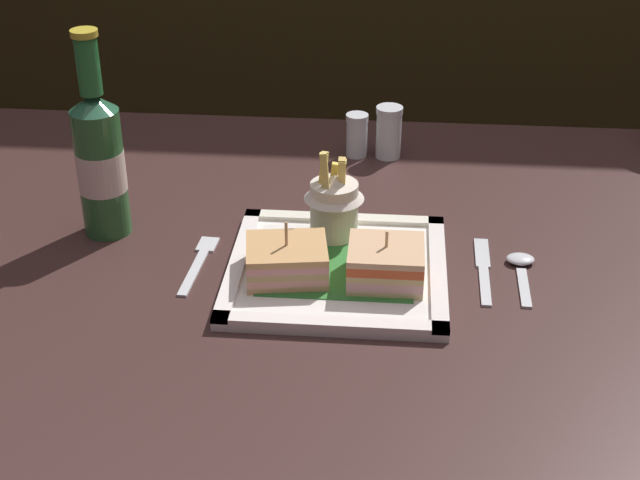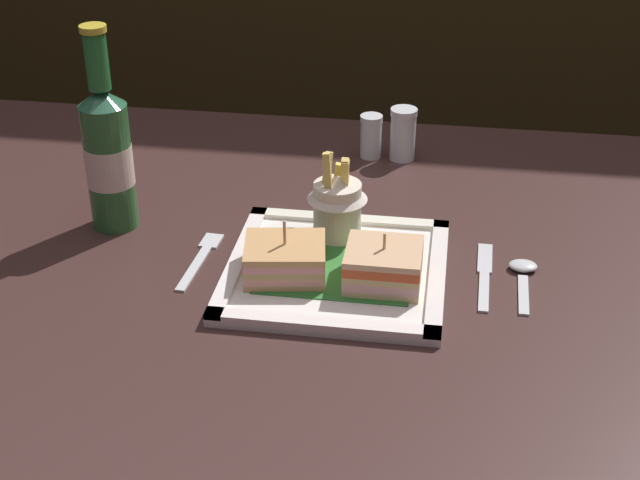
{
  "view_description": "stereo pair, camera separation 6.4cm",
  "coord_description": "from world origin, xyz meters",
  "px_view_note": "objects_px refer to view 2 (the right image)",
  "views": [
    {
      "loc": [
        0.11,
        -1.01,
        1.38
      ],
      "look_at": [
        0.02,
        -0.01,
        0.81
      ],
      "focal_mm": 52.64,
      "sensor_mm": 36.0,
      "label": 1
    },
    {
      "loc": [
        0.17,
        -1.0,
        1.38
      ],
      "look_at": [
        0.02,
        -0.01,
        0.81
      ],
      "focal_mm": 52.64,
      "sensor_mm": 36.0,
      "label": 2
    }
  ],
  "objects_px": {
    "fork": "(201,257)",
    "pepper_shaker": "(403,137)",
    "beer_bottle": "(108,154)",
    "knife": "(484,273)",
    "sandwich_half_right": "(383,266)",
    "dining_table": "(305,341)",
    "spoon": "(523,272)",
    "salt_shaker": "(371,139)",
    "square_plate": "(336,271)",
    "sandwich_half_left": "(285,259)",
    "fries_cup": "(337,200)"
  },
  "relations": [
    {
      "from": "beer_bottle",
      "to": "fork",
      "type": "relative_size",
      "value": 1.93
    },
    {
      "from": "fork",
      "to": "pepper_shaker",
      "type": "distance_m",
      "value": 0.41
    },
    {
      "from": "sandwich_half_left",
      "to": "square_plate",
      "type": "bearing_deg",
      "value": 22.02
    },
    {
      "from": "fries_cup",
      "to": "beer_bottle",
      "type": "height_order",
      "value": "beer_bottle"
    },
    {
      "from": "beer_bottle",
      "to": "fries_cup",
      "type": "bearing_deg",
      "value": -0.97
    },
    {
      "from": "square_plate",
      "to": "fries_cup",
      "type": "distance_m",
      "value": 0.1
    },
    {
      "from": "dining_table",
      "to": "spoon",
      "type": "height_order",
      "value": "spoon"
    },
    {
      "from": "salt_shaker",
      "to": "pepper_shaker",
      "type": "height_order",
      "value": "pepper_shaker"
    },
    {
      "from": "dining_table",
      "to": "beer_bottle",
      "type": "height_order",
      "value": "beer_bottle"
    },
    {
      "from": "square_plate",
      "to": "fork",
      "type": "height_order",
      "value": "square_plate"
    },
    {
      "from": "sandwich_half_left",
      "to": "beer_bottle",
      "type": "bearing_deg",
      "value": 156.6
    },
    {
      "from": "sandwich_half_right",
      "to": "fork",
      "type": "distance_m",
      "value": 0.24
    },
    {
      "from": "beer_bottle",
      "to": "knife",
      "type": "relative_size",
      "value": 1.74
    },
    {
      "from": "beer_bottle",
      "to": "knife",
      "type": "bearing_deg",
      "value": -6.47
    },
    {
      "from": "salt_shaker",
      "to": "dining_table",
      "type": "bearing_deg",
      "value": -98.71
    },
    {
      "from": "sandwich_half_right",
      "to": "fries_cup",
      "type": "height_order",
      "value": "fries_cup"
    },
    {
      "from": "knife",
      "to": "square_plate",
      "type": "bearing_deg",
      "value": -170.69
    },
    {
      "from": "dining_table",
      "to": "spoon",
      "type": "distance_m",
      "value": 0.3
    },
    {
      "from": "square_plate",
      "to": "spoon",
      "type": "height_order",
      "value": "square_plate"
    },
    {
      "from": "square_plate",
      "to": "salt_shaker",
      "type": "height_order",
      "value": "salt_shaker"
    },
    {
      "from": "sandwich_half_right",
      "to": "fork",
      "type": "xyz_separation_m",
      "value": [
        -0.23,
        0.04,
        -0.03
      ]
    },
    {
      "from": "beer_bottle",
      "to": "knife",
      "type": "xyz_separation_m",
      "value": [
        0.49,
        -0.06,
        -0.1
      ]
    },
    {
      "from": "salt_shaker",
      "to": "pepper_shaker",
      "type": "relative_size",
      "value": 0.83
    },
    {
      "from": "beer_bottle",
      "to": "sandwich_half_right",
      "type": "bearing_deg",
      "value": -16.42
    },
    {
      "from": "sandwich_half_left",
      "to": "fries_cup",
      "type": "distance_m",
      "value": 0.12
    },
    {
      "from": "beer_bottle",
      "to": "spoon",
      "type": "distance_m",
      "value": 0.55
    },
    {
      "from": "sandwich_half_right",
      "to": "salt_shaker",
      "type": "distance_m",
      "value": 0.38
    },
    {
      "from": "fries_cup",
      "to": "pepper_shaker",
      "type": "bearing_deg",
      "value": 76.8
    },
    {
      "from": "sandwich_half_left",
      "to": "knife",
      "type": "bearing_deg",
      "value": 12.59
    },
    {
      "from": "pepper_shaker",
      "to": "spoon",
      "type": "bearing_deg",
      "value": -61.85
    },
    {
      "from": "sandwich_half_left",
      "to": "beer_bottle",
      "type": "height_order",
      "value": "beer_bottle"
    },
    {
      "from": "pepper_shaker",
      "to": "knife",
      "type": "bearing_deg",
      "value": -68.84
    },
    {
      "from": "dining_table",
      "to": "beer_bottle",
      "type": "relative_size",
      "value": 4.83
    },
    {
      "from": "fries_cup",
      "to": "beer_bottle",
      "type": "distance_m",
      "value": 0.3
    },
    {
      "from": "sandwich_half_right",
      "to": "beer_bottle",
      "type": "relative_size",
      "value": 0.33
    },
    {
      "from": "dining_table",
      "to": "salt_shaker",
      "type": "distance_m",
      "value": 0.36
    },
    {
      "from": "knife",
      "to": "spoon",
      "type": "bearing_deg",
      "value": 3.63
    },
    {
      "from": "dining_table",
      "to": "pepper_shaker",
      "type": "height_order",
      "value": "pepper_shaker"
    },
    {
      "from": "knife",
      "to": "pepper_shaker",
      "type": "bearing_deg",
      "value": 111.16
    },
    {
      "from": "fork",
      "to": "pepper_shaker",
      "type": "xyz_separation_m",
      "value": [
        0.23,
        0.34,
        0.03
      ]
    },
    {
      "from": "square_plate",
      "to": "spoon",
      "type": "relative_size",
      "value": 2.26
    },
    {
      "from": "square_plate",
      "to": "sandwich_half_right",
      "type": "xyz_separation_m",
      "value": [
        0.06,
        -0.02,
        0.03
      ]
    },
    {
      "from": "dining_table",
      "to": "square_plate",
      "type": "height_order",
      "value": "square_plate"
    },
    {
      "from": "sandwich_half_right",
      "to": "knife",
      "type": "distance_m",
      "value": 0.14
    },
    {
      "from": "sandwich_half_left",
      "to": "fries_cup",
      "type": "height_order",
      "value": "fries_cup"
    },
    {
      "from": "fork",
      "to": "fries_cup",
      "type": "bearing_deg",
      "value": 21.7
    },
    {
      "from": "knife",
      "to": "fork",
      "type": "bearing_deg",
      "value": -177.59
    },
    {
      "from": "sandwich_half_left",
      "to": "sandwich_half_right",
      "type": "distance_m",
      "value": 0.12
    },
    {
      "from": "dining_table",
      "to": "pepper_shaker",
      "type": "distance_m",
      "value": 0.38
    },
    {
      "from": "sandwich_half_right",
      "to": "dining_table",
      "type": "bearing_deg",
      "value": 153.62
    }
  ]
}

